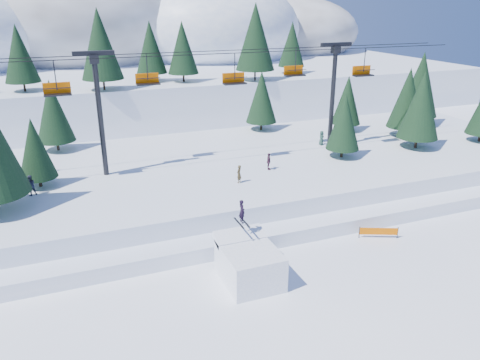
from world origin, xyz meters
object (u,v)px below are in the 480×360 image
object	(u,v)px
banner_far	(383,213)
banner_near	(379,231)
jump_kicker	(249,263)
chairlift	(216,87)

from	to	relation	value
banner_far	banner_near	bearing A→B (deg)	-132.27
jump_kicker	banner_far	xyz separation A→B (m)	(13.26, 4.16, -0.67)
jump_kicker	banner_far	distance (m)	13.91
jump_kicker	banner_near	world-z (taller)	jump_kicker
chairlift	banner_near	distance (m)	18.43
jump_kicker	banner_near	size ratio (longest dim) A/B	1.84
banner_near	jump_kicker	bearing A→B (deg)	-171.35
jump_kicker	chairlift	world-z (taller)	chairlift
chairlift	banner_far	size ratio (longest dim) A/B	16.09
jump_kicker	chairlift	distance (m)	18.19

